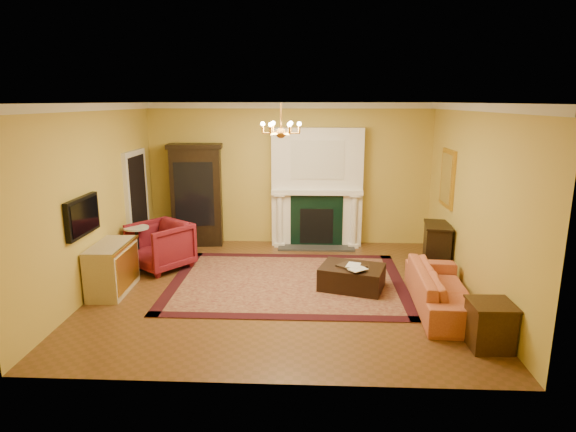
# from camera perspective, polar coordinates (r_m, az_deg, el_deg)

# --- Properties ---
(floor) EXTENTS (6.00, 5.50, 0.02)m
(floor) POSITION_cam_1_polar(r_m,az_deg,el_deg) (8.05, -0.77, -8.70)
(floor) COLOR brown
(floor) RESTS_ON ground
(ceiling) EXTENTS (6.00, 5.50, 0.02)m
(ceiling) POSITION_cam_1_polar(r_m,az_deg,el_deg) (7.46, -0.85, 13.32)
(ceiling) COLOR white
(ceiling) RESTS_ON wall_back
(wall_back) EXTENTS (6.00, 0.02, 3.00)m
(wall_back) POSITION_cam_1_polar(r_m,az_deg,el_deg) (10.33, 0.11, 4.96)
(wall_back) COLOR gold
(wall_back) RESTS_ON floor
(wall_front) EXTENTS (6.00, 0.02, 3.00)m
(wall_front) POSITION_cam_1_polar(r_m,az_deg,el_deg) (4.95, -2.73, -4.55)
(wall_front) COLOR gold
(wall_front) RESTS_ON floor
(wall_left) EXTENTS (0.02, 5.50, 3.00)m
(wall_left) POSITION_cam_1_polar(r_m,az_deg,el_deg) (8.35, -21.91, 1.94)
(wall_left) COLOR gold
(wall_left) RESTS_ON floor
(wall_right) EXTENTS (0.02, 5.50, 3.00)m
(wall_right) POSITION_cam_1_polar(r_m,az_deg,el_deg) (8.02, 21.20, 1.56)
(wall_right) COLOR gold
(wall_right) RESTS_ON floor
(fireplace) EXTENTS (1.90, 0.70, 2.50)m
(fireplace) POSITION_cam_1_polar(r_m,az_deg,el_deg) (10.18, 3.44, 3.08)
(fireplace) COLOR white
(fireplace) RESTS_ON wall_back
(crown_molding) EXTENTS (6.00, 5.50, 0.12)m
(crown_molding) POSITION_cam_1_polar(r_m,az_deg,el_deg) (8.41, -0.44, 12.87)
(crown_molding) COLOR silver
(crown_molding) RESTS_ON ceiling
(doorway) EXTENTS (0.08, 1.05, 2.10)m
(doorway) POSITION_cam_1_polar(r_m,az_deg,el_deg) (9.96, -17.42, 1.36)
(doorway) COLOR silver
(doorway) RESTS_ON wall_left
(tv_panel) EXTENTS (0.09, 0.95, 0.58)m
(tv_panel) POSITION_cam_1_polar(r_m,az_deg,el_deg) (7.82, -23.17, -0.03)
(tv_panel) COLOR black
(tv_panel) RESTS_ON wall_left
(gilt_mirror) EXTENTS (0.06, 0.76, 1.05)m
(gilt_mirror) POSITION_cam_1_polar(r_m,az_deg,el_deg) (9.30, 18.36, 4.26)
(gilt_mirror) COLOR gold
(gilt_mirror) RESTS_ON wall_right
(chandelier) EXTENTS (0.63, 0.55, 0.53)m
(chandelier) POSITION_cam_1_polar(r_m,az_deg,el_deg) (7.47, -0.84, 10.24)
(chandelier) COLOR #BA7F33
(chandelier) RESTS_ON ceiling
(oriental_rug) EXTENTS (4.00, 3.00, 0.02)m
(oriental_rug) POSITION_cam_1_polar(r_m,az_deg,el_deg) (8.33, -0.07, -7.78)
(oriental_rug) COLOR #4A0F17
(oriental_rug) RESTS_ON floor
(china_cabinet) EXTENTS (1.08, 0.58, 2.07)m
(china_cabinet) POSITION_cam_1_polar(r_m,az_deg,el_deg) (10.41, -10.74, 2.20)
(china_cabinet) COLOR black
(china_cabinet) RESTS_ON floor
(wingback_armchair) EXTENTS (1.27, 1.26, 0.96)m
(wingback_armchair) POSITION_cam_1_polar(r_m,az_deg,el_deg) (9.14, -14.90, -3.18)
(wingback_armchair) COLOR maroon
(wingback_armchair) RESTS_ON floor
(pedestal_table) EXTENTS (0.45, 0.45, 0.80)m
(pedestal_table) POSITION_cam_1_polar(r_m,az_deg,el_deg) (9.25, -17.41, -3.25)
(pedestal_table) COLOR black
(pedestal_table) RESTS_ON floor
(commode) EXTENTS (0.54, 1.09, 0.80)m
(commode) POSITION_cam_1_polar(r_m,az_deg,el_deg) (8.31, -20.12, -5.81)
(commode) COLOR #BFAA8B
(commode) RESTS_ON floor
(coral_sofa) EXTENTS (0.69, 2.09, 0.81)m
(coral_sofa) POSITION_cam_1_polar(r_m,az_deg,el_deg) (7.56, 17.96, -7.54)
(coral_sofa) COLOR #C2643D
(coral_sofa) RESTS_ON floor
(end_table) EXTENTS (0.51, 0.51, 0.57)m
(end_table) POSITION_cam_1_polar(r_m,az_deg,el_deg) (6.67, 22.79, -11.96)
(end_table) COLOR #37230F
(end_table) RESTS_ON floor
(console_table) EXTENTS (0.54, 0.80, 0.83)m
(console_table) POSITION_cam_1_polar(r_m,az_deg,el_deg) (9.22, 17.19, -3.62)
(console_table) COLOR black
(console_table) RESTS_ON floor
(leather_ottoman) EXTENTS (1.17, 0.99, 0.37)m
(leather_ottoman) POSITION_cam_1_polar(r_m,az_deg,el_deg) (8.06, 7.58, -7.18)
(leather_ottoman) COLOR black
(leather_ottoman) RESTS_ON oriental_rug
(ottoman_tray) EXTENTS (0.53, 0.52, 0.03)m
(ottoman_tray) POSITION_cam_1_polar(r_m,az_deg,el_deg) (7.95, 7.54, -5.92)
(ottoman_tray) COLOR black
(ottoman_tray) RESTS_ON leather_ottoman
(book_a) EXTENTS (0.21, 0.09, 0.28)m
(book_a) POSITION_cam_1_polar(r_m,az_deg,el_deg) (7.89, 7.02, -4.89)
(book_a) COLOR gray
(book_a) RESTS_ON ottoman_tray
(book_b) EXTENTS (0.14, 0.18, 0.28)m
(book_b) POSITION_cam_1_polar(r_m,az_deg,el_deg) (7.78, 7.80, -5.17)
(book_b) COLOR gray
(book_b) RESTS_ON ottoman_tray
(topiary_left) EXTENTS (0.16, 0.16, 0.42)m
(topiary_left) POSITION_cam_1_polar(r_m,az_deg,el_deg) (10.11, -0.46, 4.56)
(topiary_left) COLOR gray
(topiary_left) RESTS_ON fireplace
(topiary_right) EXTENTS (0.16, 0.16, 0.43)m
(topiary_right) POSITION_cam_1_polar(r_m,az_deg,el_deg) (10.13, 7.03, 4.48)
(topiary_right) COLOR gray
(topiary_right) RESTS_ON fireplace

